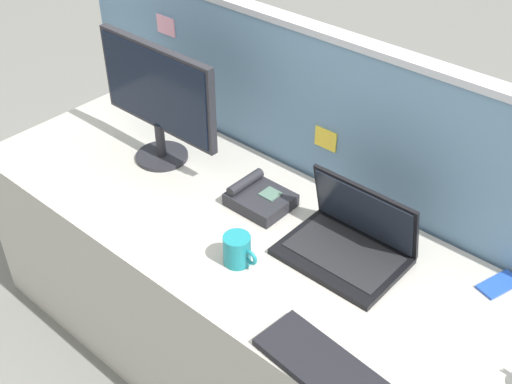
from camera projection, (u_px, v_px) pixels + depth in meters
The scene contains 9 objects.
ground_plane at pixel (248, 366), 2.61m from camera, with size 10.00×10.00×0.00m, color slate.
desk at pixel (247, 303), 2.39m from camera, with size 2.20×0.75×0.73m, color #ADA89E.
cubicle_divider at pixel (319, 191), 2.47m from camera, with size 2.42×0.07×1.29m.
desktop_monitor at pixel (157, 95), 2.35m from camera, with size 0.56×0.20×0.46m.
laptop at pixel (350, 239), 2.05m from camera, with size 0.38×0.28×0.23m.
desk_phone at pixel (259, 198), 2.26m from camera, with size 0.20×0.18×0.08m.
keyboard_main at pixel (323, 366), 1.70m from camera, with size 0.38×0.16×0.02m, color black.
cell_phone_blue_case at pixel (499, 284), 1.95m from camera, with size 0.06×0.14×0.01m, color blue.
coffee_mug at pixel (237, 250), 2.01m from camera, with size 0.13×0.09×0.10m.
Camera 1 is at (1.13, -1.23, 2.13)m, focal length 45.56 mm.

